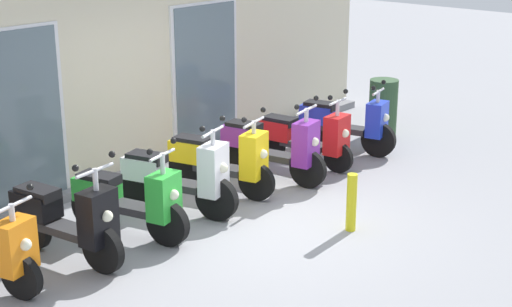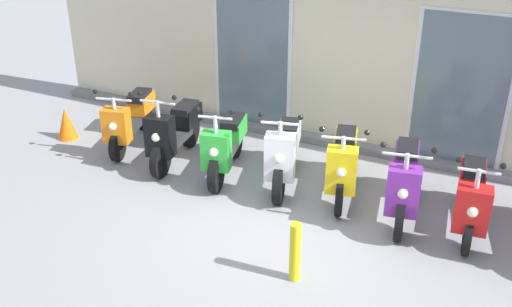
{
  "view_description": "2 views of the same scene",
  "coord_description": "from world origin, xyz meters",
  "views": [
    {
      "loc": [
        -6.4,
        -5.75,
        3.66
      ],
      "look_at": [
        0.74,
        0.55,
        0.56
      ],
      "focal_mm": 53.96,
      "sensor_mm": 36.0,
      "label": 1
    },
    {
      "loc": [
        2.49,
        -5.88,
        4.07
      ],
      "look_at": [
        -0.6,
        0.39,
        0.6
      ],
      "focal_mm": 41.75,
      "sensor_mm": 36.0,
      "label": 2
    }
  ],
  "objects": [
    {
      "name": "scooter_purple",
      "position": [
        1.29,
        0.72,
        0.5
      ],
      "size": [
        0.69,
        1.66,
        1.22
      ],
      "color": "black",
      "rests_on": "ground_plane"
    },
    {
      "name": "curb_bollard",
      "position": [
        0.59,
        -1.08,
        0.35
      ],
      "size": [
        0.12,
        0.12,
        0.7
      ],
      "primitive_type": "cylinder",
      "color": "yellow",
      "rests_on": "ground_plane"
    },
    {
      "name": "scooter_blue",
      "position": [
        3.03,
        0.73,
        0.46
      ],
      "size": [
        0.69,
        1.61,
        1.14
      ],
      "color": "black",
      "rests_on": "ground_plane"
    },
    {
      "name": "storefront_facade",
      "position": [
        0.0,
        2.49,
        1.77
      ],
      "size": [
        10.77,
        0.5,
        3.66
      ],
      "color": "beige",
      "rests_on": "ground_plane"
    },
    {
      "name": "scooter_green",
      "position": [
        -1.24,
        0.74,
        0.45
      ],
      "size": [
        0.69,
        1.57,
        1.2
      ],
      "color": "black",
      "rests_on": "ground_plane"
    },
    {
      "name": "scooter_red",
      "position": [
        2.09,
        0.78,
        0.46
      ],
      "size": [
        0.56,
        1.57,
        1.18
      ],
      "color": "black",
      "rests_on": "ground_plane"
    },
    {
      "name": "ground_plane",
      "position": [
        0.0,
        0.0,
        0.0
      ],
      "size": [
        40.0,
        40.0,
        0.0
      ],
      "primitive_type": "plane",
      "color": "#939399"
    },
    {
      "name": "scooter_yellow",
      "position": [
        0.44,
        0.89,
        0.48
      ],
      "size": [
        0.75,
        1.55,
        1.18
      ],
      "color": "black",
      "rests_on": "ground_plane"
    },
    {
      "name": "scooter_black",
      "position": [
        -2.09,
        0.73,
        0.49
      ],
      "size": [
        0.61,
        1.58,
        1.25
      ],
      "color": "black",
      "rests_on": "ground_plane"
    },
    {
      "name": "scooter_white",
      "position": [
        -0.38,
        0.83,
        0.47
      ],
      "size": [
        0.76,
        1.62,
        1.25
      ],
      "color": "black",
      "rests_on": "ground_plane"
    },
    {
      "name": "trash_bin",
      "position": [
        4.16,
        0.77,
        0.47
      ],
      "size": [
        0.47,
        0.47,
        0.94
      ],
      "primitive_type": "cylinder",
      "color": "#2D4C2D",
      "rests_on": "ground_plane"
    }
  ]
}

